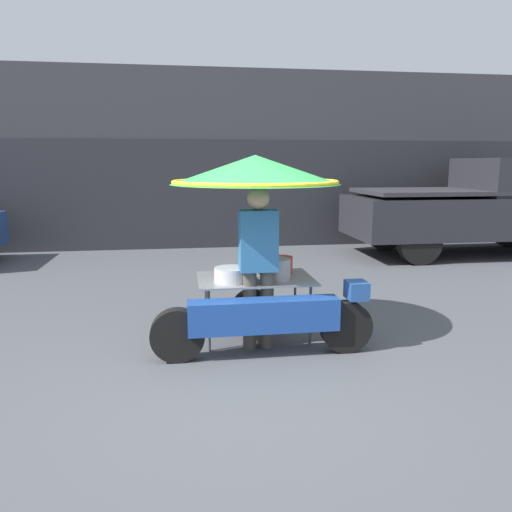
% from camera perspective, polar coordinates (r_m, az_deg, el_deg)
% --- Properties ---
extents(ground_plane, '(36.00, 36.00, 0.00)m').
position_cam_1_polar(ground_plane, '(4.55, -1.21, -14.13)').
color(ground_plane, '#4C4F54').
extents(shopfront_building, '(28.00, 2.06, 3.92)m').
position_cam_1_polar(shopfront_building, '(12.22, -6.24, 10.81)').
color(shopfront_building, '#38383D').
rests_on(shopfront_building, ground).
extents(vendor_motorcycle_cart, '(2.22, 1.78, 1.98)m').
position_cam_1_polar(vendor_motorcycle_cart, '(5.21, 0.13, 6.39)').
color(vendor_motorcycle_cart, black).
rests_on(vendor_motorcycle_cart, ground).
extents(vendor_person, '(0.38, 0.22, 1.66)m').
position_cam_1_polar(vendor_person, '(5.04, 0.26, -0.44)').
color(vendor_person, '#4C473D').
rests_on(vendor_person, ground).
extents(pickup_truck, '(5.04, 1.94, 1.99)m').
position_cam_1_polar(pickup_truck, '(11.33, 23.96, 5.05)').
color(pickup_truck, black).
rests_on(pickup_truck, ground).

